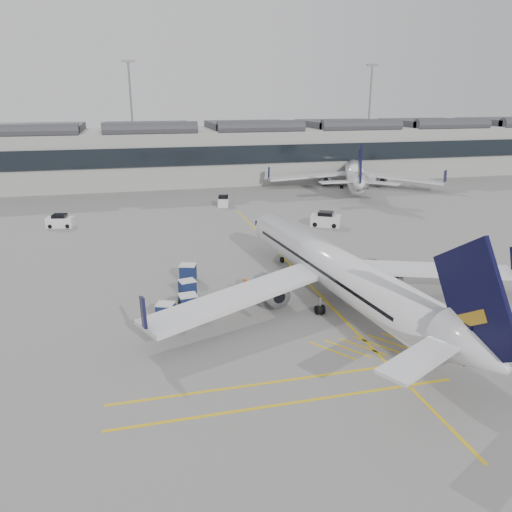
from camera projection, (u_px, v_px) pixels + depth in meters
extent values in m
plane|color=gray|center=(221.00, 321.00, 41.34)|extent=(220.00, 220.00, 0.00)
cube|color=#9E9E99|center=(160.00, 156.00, 106.11)|extent=(200.00, 20.00, 11.00)
cube|color=black|center=(163.00, 157.00, 96.39)|extent=(200.00, 0.50, 3.60)
cube|color=#38383D|center=(158.00, 126.00, 104.21)|extent=(200.00, 18.00, 1.40)
cylinder|color=slate|center=(132.00, 120.00, 115.72)|extent=(0.44, 0.44, 25.00)
cube|color=slate|center=(128.00, 61.00, 111.83)|extent=(3.00, 0.60, 0.50)
cylinder|color=slate|center=(369.00, 117.00, 129.68)|extent=(0.44, 0.44, 25.00)
cube|color=slate|center=(372.00, 65.00, 125.78)|extent=(3.00, 0.60, 0.50)
cube|color=gold|center=(297.00, 272.00, 52.90)|extent=(0.25, 60.00, 0.01)
cylinder|color=silver|center=(333.00, 267.00, 44.74)|extent=(7.01, 29.94, 3.72)
cone|color=silver|center=(264.00, 224.00, 59.74)|extent=(4.14, 4.35, 3.72)
cone|color=silver|center=(476.00, 351.00, 29.26)|extent=(4.23, 5.14, 3.72)
cube|color=silver|center=(239.00, 297.00, 40.54)|extent=(16.80, 10.20, 0.35)
cube|color=silver|center=(429.00, 270.00, 46.83)|extent=(17.21, 6.88, 0.35)
cylinder|color=slate|center=(271.00, 290.00, 43.75)|extent=(2.46, 3.77, 2.08)
cylinder|color=slate|center=(383.00, 274.00, 47.58)|extent=(2.46, 3.77, 2.08)
cube|color=black|center=(475.00, 304.00, 28.94)|extent=(1.13, 7.52, 8.29)
cylinder|color=black|center=(282.00, 260.00, 55.75)|extent=(0.35, 0.66, 0.63)
cylinder|color=black|center=(320.00, 310.00, 42.54)|extent=(0.78, 0.86, 0.79)
cylinder|color=black|center=(370.00, 302.00, 44.19)|extent=(0.78, 0.86, 0.79)
cylinder|color=silver|center=(354.00, 172.00, 101.33)|extent=(14.15, 28.20, 3.63)
cone|color=silver|center=(350.00, 162.00, 116.80)|extent=(4.80, 4.93, 3.63)
cone|color=silver|center=(359.00, 184.00, 85.39)|extent=(5.09, 5.65, 3.63)
cube|color=silver|center=(308.00, 176.00, 101.41)|extent=(16.59, 4.57, 0.34)
cube|color=silver|center=(401.00, 178.00, 99.06)|extent=(14.81, 13.18, 0.34)
cylinder|color=slate|center=(326.00, 178.00, 102.98)|extent=(3.17, 3.98, 2.03)
cylinder|color=slate|center=(381.00, 180.00, 101.54)|extent=(3.17, 3.98, 2.03)
cube|color=black|center=(360.00, 167.00, 85.10)|extent=(3.00, 6.92, 8.08)
cylinder|color=black|center=(351.00, 177.00, 112.63)|extent=(0.48, 0.67, 0.62)
cylinder|color=black|center=(342.00, 187.00, 100.18)|extent=(0.91, 0.97, 0.77)
cylinder|color=black|center=(366.00, 187.00, 99.56)|extent=(0.91, 0.97, 0.77)
cube|color=#B8B5AF|center=(311.00, 269.00, 52.61)|extent=(3.66, 1.64, 0.66)
cube|color=black|center=(320.00, 262.00, 52.54)|extent=(3.25, 1.24, 1.39)
cube|color=#B8B5AF|center=(302.00, 264.00, 52.23)|extent=(0.93, 1.28, 0.85)
cylinder|color=black|center=(301.00, 273.00, 51.81)|extent=(0.42, 0.20, 0.41)
cylinder|color=black|center=(297.00, 269.00, 53.04)|extent=(0.42, 0.20, 0.41)
cylinder|color=black|center=(325.00, 272.00, 52.26)|extent=(0.42, 0.20, 0.41)
cylinder|color=black|center=(321.00, 268.00, 53.49)|extent=(0.42, 0.20, 0.41)
cube|color=gray|center=(188.00, 279.00, 50.17)|extent=(2.00, 1.81, 0.12)
cube|color=#142250|center=(188.00, 272.00, 49.93)|extent=(1.85, 1.72, 1.42)
cube|color=silver|center=(188.00, 265.00, 49.70)|extent=(1.91, 1.78, 0.10)
cylinder|color=black|center=(181.00, 282.00, 49.72)|extent=(0.24, 0.16, 0.22)
cylinder|color=black|center=(183.00, 278.00, 50.74)|extent=(0.24, 0.16, 0.22)
cylinder|color=black|center=(194.00, 282.00, 49.64)|extent=(0.24, 0.16, 0.22)
cylinder|color=black|center=(196.00, 278.00, 50.67)|extent=(0.24, 0.16, 0.22)
cube|color=gray|center=(188.00, 311.00, 42.81)|extent=(1.73, 1.48, 0.11)
cube|color=#142250|center=(188.00, 303.00, 42.58)|extent=(1.59, 1.42, 1.37)
cube|color=silver|center=(188.00, 295.00, 42.36)|extent=(1.64, 1.47, 0.09)
cylinder|color=black|center=(182.00, 315.00, 42.15)|extent=(0.22, 0.12, 0.21)
cylinder|color=black|center=(180.00, 311.00, 43.08)|extent=(0.22, 0.12, 0.21)
cylinder|color=black|center=(197.00, 313.00, 42.59)|extent=(0.22, 0.12, 0.21)
cylinder|color=black|center=(195.00, 308.00, 43.51)|extent=(0.22, 0.12, 0.21)
cube|color=gray|center=(188.00, 295.00, 46.25)|extent=(1.78, 1.58, 0.11)
cube|color=#142250|center=(187.00, 288.00, 46.02)|extent=(1.64, 1.50, 1.32)
cube|color=silver|center=(187.00, 281.00, 45.81)|extent=(1.70, 1.56, 0.09)
cylinder|color=black|center=(183.00, 299.00, 45.57)|extent=(0.21, 0.13, 0.20)
cylinder|color=black|center=(180.00, 295.00, 46.42)|extent=(0.21, 0.13, 0.20)
cylinder|color=black|center=(196.00, 296.00, 46.11)|extent=(0.21, 0.13, 0.20)
cylinder|color=black|center=(192.00, 293.00, 46.96)|extent=(0.21, 0.13, 0.20)
cube|color=gray|center=(166.00, 319.00, 41.27)|extent=(1.85, 1.70, 0.11)
cube|color=#142250|center=(166.00, 311.00, 41.05)|extent=(1.71, 1.61, 1.28)
cube|color=silver|center=(165.00, 304.00, 40.84)|extent=(1.77, 1.67, 0.09)
cylinder|color=black|center=(157.00, 322.00, 40.90)|extent=(0.21, 0.15, 0.19)
cylinder|color=black|center=(161.00, 317.00, 41.82)|extent=(0.21, 0.15, 0.19)
cylinder|color=black|center=(172.00, 323.00, 40.75)|extent=(0.21, 0.15, 0.19)
cylinder|color=black|center=(175.00, 318.00, 41.67)|extent=(0.21, 0.15, 0.19)
imported|color=#EF580C|center=(246.00, 288.00, 45.95)|extent=(0.75, 0.80, 1.84)
imported|color=orange|center=(233.00, 296.00, 44.05)|extent=(0.95, 0.76, 1.88)
cube|color=#545648|center=(172.00, 310.00, 42.32)|extent=(2.40, 1.67, 0.89)
cube|color=#545648|center=(172.00, 304.00, 42.15)|extent=(1.22, 1.22, 0.44)
cylinder|color=black|center=(162.00, 315.00, 41.78)|extent=(0.53, 0.30, 0.50)
cylinder|color=black|center=(163.00, 310.00, 42.87)|extent=(0.53, 0.30, 0.50)
cylinder|color=black|center=(181.00, 315.00, 41.91)|extent=(0.53, 0.30, 0.50)
cylinder|color=black|center=(182.00, 309.00, 43.00)|extent=(0.53, 0.30, 0.50)
cone|color=#F24C0A|center=(287.00, 242.00, 62.59)|extent=(0.37, 0.37, 0.51)
cone|color=#F24C0A|center=(342.00, 269.00, 52.96)|extent=(0.33, 0.33, 0.46)
cube|color=silver|center=(60.00, 222.00, 70.70)|extent=(3.88, 2.45, 1.40)
cube|color=black|center=(59.00, 216.00, 70.43)|extent=(2.09, 2.01, 0.60)
cylinder|color=black|center=(50.00, 226.00, 69.99)|extent=(0.63, 0.33, 0.60)
cylinder|color=black|center=(54.00, 224.00, 71.51)|extent=(0.63, 0.33, 0.60)
cylinder|color=black|center=(67.00, 226.00, 70.12)|extent=(0.63, 0.33, 0.60)
cylinder|color=black|center=(71.00, 223.00, 71.64)|extent=(0.63, 0.33, 0.60)
cube|color=silver|center=(224.00, 202.00, 84.22)|extent=(2.50, 3.78, 1.35)
cube|color=black|center=(223.00, 197.00, 83.97)|extent=(2.00, 2.07, 0.58)
cylinder|color=black|center=(228.00, 206.00, 83.24)|extent=(0.34, 0.61, 0.58)
cylinder|color=black|center=(219.00, 206.00, 83.23)|extent=(0.34, 0.61, 0.58)
cylinder|color=black|center=(228.00, 203.00, 85.45)|extent=(0.34, 0.61, 0.58)
cylinder|color=black|center=(219.00, 203.00, 85.43)|extent=(0.34, 0.61, 0.58)
cube|color=silver|center=(325.00, 221.00, 71.18)|extent=(4.55, 3.80, 1.58)
cube|color=black|center=(326.00, 214.00, 70.88)|extent=(2.73, 2.68, 0.68)
cylinder|color=black|center=(315.00, 225.00, 70.84)|extent=(0.71, 0.55, 0.68)
cylinder|color=black|center=(317.00, 222.00, 72.50)|extent=(0.71, 0.55, 0.68)
cylinder|color=black|center=(334.00, 226.00, 70.13)|extent=(0.71, 0.55, 0.68)
cylinder|color=black|center=(336.00, 223.00, 71.79)|extent=(0.71, 0.55, 0.68)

